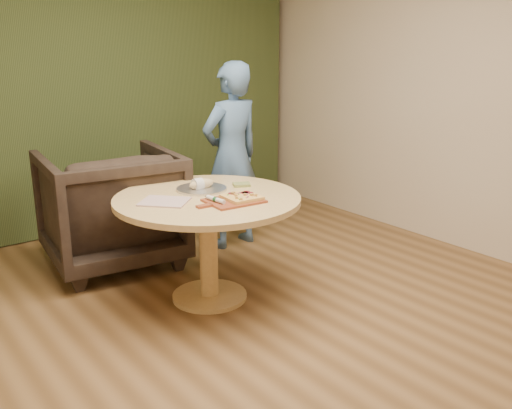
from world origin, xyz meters
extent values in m
cube|color=brown|center=(0.00, 0.00, -0.01)|extent=(5.00, 6.00, 0.02)
cube|color=beige|center=(0.00, 3.01, 1.40)|extent=(5.00, 0.02, 2.80)
cube|color=#2C3A1A|center=(0.00, 2.90, 1.40)|extent=(4.80, 0.14, 2.78)
cylinder|color=#DDB571|center=(0.17, 0.87, 0.01)|extent=(0.53, 0.53, 0.03)
cylinder|color=#DDB571|center=(0.17, 0.87, 0.35)|extent=(0.13, 0.13, 0.68)
cylinder|color=#DDB571|center=(0.17, 0.87, 0.73)|extent=(1.27, 1.27, 0.04)
cube|color=brown|center=(0.24, 0.65, 0.76)|extent=(0.37, 0.30, 0.01)
cube|color=brown|center=(0.02, 0.66, 0.76)|extent=(0.10, 0.06, 0.01)
cube|color=#EAB85B|center=(0.29, 0.63, 0.78)|extent=(0.23, 0.23, 0.02)
cylinder|color=maroon|center=(0.34, 0.68, 0.79)|extent=(0.05, 0.05, 0.00)
cylinder|color=maroon|center=(0.27, 0.70, 0.79)|extent=(0.04, 0.04, 0.00)
cylinder|color=maroon|center=(0.34, 0.67, 0.79)|extent=(0.04, 0.04, 0.00)
cylinder|color=maroon|center=(0.37, 0.69, 0.79)|extent=(0.04, 0.04, 0.00)
cylinder|color=maroon|center=(0.37, 0.65, 0.79)|extent=(0.04, 0.04, 0.00)
cylinder|color=maroon|center=(0.27, 0.72, 0.79)|extent=(0.05, 0.05, 0.00)
cube|color=tan|center=(0.35, 0.57, 0.79)|extent=(0.02, 0.02, 0.01)
cube|color=tan|center=(0.26, 0.66, 0.79)|extent=(0.02, 0.02, 0.01)
cube|color=tan|center=(0.34, 0.59, 0.79)|extent=(0.02, 0.02, 0.01)
cube|color=tan|center=(0.26, 0.70, 0.79)|extent=(0.02, 0.02, 0.01)
cube|color=tan|center=(0.22, 0.59, 0.79)|extent=(0.02, 0.02, 0.01)
cube|color=tan|center=(0.23, 0.55, 0.79)|extent=(0.02, 0.02, 0.01)
cube|color=tan|center=(0.28, 0.71, 0.79)|extent=(0.02, 0.02, 0.01)
cube|color=tan|center=(0.31, 0.62, 0.79)|extent=(0.02, 0.02, 0.01)
cube|color=tan|center=(0.25, 0.64, 0.79)|extent=(0.02, 0.02, 0.01)
cube|color=#286C1D|center=(0.37, 0.71, 0.79)|extent=(0.01, 0.01, 0.00)
cube|color=#286C1D|center=(0.34, 0.61, 0.79)|extent=(0.01, 0.01, 0.00)
cube|color=#286C1D|center=(0.23, 0.59, 0.79)|extent=(0.01, 0.01, 0.00)
cube|color=#286C1D|center=(0.22, 0.56, 0.79)|extent=(0.01, 0.01, 0.00)
cube|color=#286C1D|center=(0.38, 0.70, 0.79)|extent=(0.01, 0.01, 0.00)
cube|color=#286C1D|center=(0.32, 0.71, 0.79)|extent=(0.01, 0.01, 0.00)
cube|color=#286C1D|center=(0.23, 0.70, 0.79)|extent=(0.01, 0.01, 0.00)
cube|color=#286C1D|center=(0.29, 0.67, 0.79)|extent=(0.01, 0.01, 0.00)
cube|color=#944964|center=(0.32, 0.70, 0.79)|extent=(0.03, 0.01, 0.00)
cube|color=#944964|center=(0.30, 0.69, 0.79)|extent=(0.03, 0.03, 0.00)
cube|color=#944964|center=(0.29, 0.57, 0.79)|extent=(0.03, 0.02, 0.00)
cube|color=#944964|center=(0.31, 0.59, 0.79)|extent=(0.02, 0.03, 0.00)
cube|color=#944964|center=(0.32, 0.65, 0.79)|extent=(0.03, 0.02, 0.00)
cube|color=#944964|center=(0.34, 0.64, 0.79)|extent=(0.03, 0.02, 0.00)
cylinder|color=silver|center=(0.12, 0.68, 0.78)|extent=(0.04, 0.17, 0.03)
cylinder|color=#194C26|center=(0.12, 0.68, 0.78)|extent=(0.04, 0.03, 0.03)
cube|color=silver|center=(0.11, 0.77, 0.78)|extent=(0.02, 0.04, 0.00)
cube|color=silver|center=(-0.13, 0.92, 0.76)|extent=(0.39, 0.39, 0.01)
cylinder|color=silver|center=(0.23, 1.04, 0.75)|extent=(0.35, 0.35, 0.01)
cylinder|color=silver|center=(0.23, 1.04, 0.76)|extent=(0.36, 0.36, 0.02)
ellipsoid|color=#D5BC82|center=(0.23, 1.04, 0.79)|extent=(0.19, 0.08, 0.07)
cylinder|color=silver|center=(0.20, 1.04, 0.79)|extent=(0.06, 0.09, 0.09)
cube|color=olive|center=(0.52, 0.96, 0.76)|extent=(0.15, 0.14, 0.02)
imported|color=black|center=(-0.09, 1.91, 0.52)|extent=(1.12, 1.06, 1.04)
imported|color=#4C709C|center=(0.94, 1.68, 0.80)|extent=(0.61, 0.42, 1.60)
camera|label=1|loc=(-1.82, -2.29, 1.78)|focal=40.00mm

